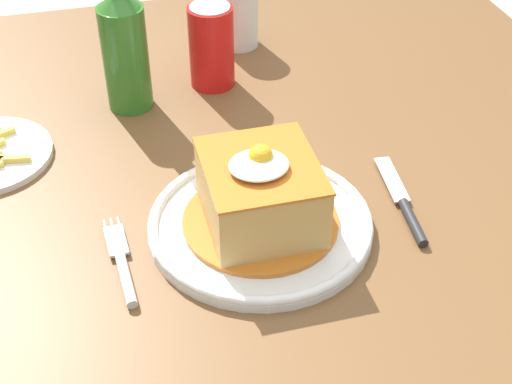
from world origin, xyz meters
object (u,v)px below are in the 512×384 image
Objects in this scene: main_plate at (260,224)px; fork at (123,267)px; knife at (407,209)px; drinking_glass at (237,18)px; soda_can at (211,46)px; beer_bottle_green at (124,42)px.

fork is (-0.16, -0.03, -0.00)m from main_plate.
drinking_glass is (-0.09, 0.47, 0.04)m from knife.
knife is 0.39m from soda_can.
drinking_glass is at bearing 59.91° from soda_can.
drinking_glass reaches higher than fork.
main_plate is 0.97× the size of beer_bottle_green.
knife is 0.62× the size of beer_bottle_green.
drinking_glass is at bearing 101.43° from knife.
fork is 0.85× the size of knife.
soda_can is (-0.16, 0.35, 0.06)m from knife.
soda_can is 1.18× the size of drinking_glass.
main_plate is at bearing -70.12° from beer_bottle_green.
main_plate is 0.16m from fork.
knife is at bearing -48.48° from beer_bottle_green.
main_plate is 0.34m from soda_can.
beer_bottle_green is (-0.13, -0.03, 0.04)m from soda_can.
beer_bottle_green reaches higher than main_plate.
soda_can is (0.02, 0.34, 0.05)m from main_plate.
main_plate is at bearing 9.74° from fork.
fork is 0.35m from beer_bottle_green.
drinking_glass is (0.19, 0.14, -0.05)m from beer_bottle_green.
soda_can is at bearing 64.21° from fork.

